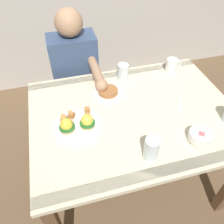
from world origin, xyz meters
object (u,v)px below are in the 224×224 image
(eggs_benedict_plate, at_px, (77,125))
(diner_person, at_px, (76,74))
(dining_table, at_px, (133,125))
(fruit_bowl, at_px, (200,136))
(coffee_mug, at_px, (172,65))
(water_glass_far, at_px, (123,73))
(side_plate, at_px, (108,92))
(fork, at_px, (180,105))
(water_glass_extra, at_px, (151,150))

(eggs_benedict_plate, bearing_deg, diner_person, 82.38)
(dining_table, relative_size, fruit_bowl, 10.00)
(fruit_bowl, height_order, coffee_mug, coffee_mug)
(water_glass_far, height_order, side_plate, water_glass_far)
(water_glass_far, xyz_separation_m, diner_person, (-0.29, 0.27, -0.14))
(eggs_benedict_plate, distance_m, water_glass_far, 0.52)
(dining_table, distance_m, coffee_mug, 0.54)
(coffee_mug, height_order, diner_person, diner_person)
(diner_person, bearing_deg, water_glass_far, -42.98)
(dining_table, bearing_deg, fork, -2.72)
(fruit_bowl, bearing_deg, eggs_benedict_plate, 157.44)
(dining_table, height_order, diner_person, diner_person)
(side_plate, distance_m, diner_person, 0.44)
(fork, bearing_deg, eggs_benedict_plate, -178.52)
(fruit_bowl, distance_m, side_plate, 0.60)
(coffee_mug, height_order, side_plate, coffee_mug)
(water_glass_far, bearing_deg, eggs_benedict_plate, -135.93)
(dining_table, bearing_deg, diner_person, 113.27)
(coffee_mug, distance_m, water_glass_extra, 0.77)
(fruit_bowl, xyz_separation_m, diner_person, (-0.52, 0.88, -0.12))
(side_plate, height_order, diner_person, diner_person)
(fork, bearing_deg, water_glass_far, 126.48)
(eggs_benedict_plate, bearing_deg, fruit_bowl, -22.56)
(fork, height_order, water_glass_far, water_glass_far)
(coffee_mug, bearing_deg, water_glass_far, -179.66)
(water_glass_extra, distance_m, diner_person, 0.95)
(fork, height_order, diner_person, diner_person)
(fruit_bowl, height_order, diner_person, diner_person)
(coffee_mug, distance_m, diner_person, 0.72)
(water_glass_far, relative_size, diner_person, 0.10)
(dining_table, distance_m, water_glass_far, 0.37)
(coffee_mug, relative_size, water_glass_far, 0.96)
(fork, distance_m, water_glass_extra, 0.43)
(fork, distance_m, water_glass_far, 0.43)
(fork, xyz_separation_m, side_plate, (-0.39, 0.22, 0.01))
(coffee_mug, relative_size, water_glass_extra, 0.88)
(water_glass_extra, xyz_separation_m, side_plate, (-0.08, 0.51, -0.04))
(fork, xyz_separation_m, water_glass_extra, (-0.31, -0.30, 0.05))
(dining_table, distance_m, eggs_benedict_plate, 0.37)
(dining_table, distance_m, fruit_bowl, 0.40)
(water_glass_far, bearing_deg, diner_person, 137.02)
(eggs_benedict_plate, relative_size, side_plate, 1.35)
(dining_table, relative_size, side_plate, 6.00)
(diner_person, bearing_deg, side_plate, -69.04)
(eggs_benedict_plate, bearing_deg, coffee_mug, 26.29)
(water_glass_extra, xyz_separation_m, diner_person, (-0.23, 0.91, -0.14))
(dining_table, relative_size, water_glass_extra, 9.48)
(eggs_benedict_plate, relative_size, water_glass_extra, 2.13)
(fruit_bowl, relative_size, diner_person, 0.11)
(side_plate, bearing_deg, water_glass_far, 43.12)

